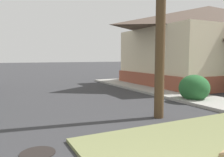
% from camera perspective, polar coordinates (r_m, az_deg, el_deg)
% --- Properties ---
extents(sidewalk_strip, '(2.20, 18.87, 0.12)m').
position_cam_1_polar(sidewalk_strip, '(10.87, 20.60, -4.79)').
color(sidewalk_strip, '#9E9B93').
rests_on(sidewalk_strip, ground).
extents(manhole_cover, '(0.70, 0.70, 0.02)m').
position_cam_1_polar(manhole_cover, '(5.00, -18.19, -17.38)').
color(manhole_cover, black).
rests_on(manhole_cover, ground).
extents(corner_house, '(11.18, 8.66, 5.54)m').
position_cam_1_polar(corner_house, '(17.92, 22.86, 7.94)').
color(corner_house, brown).
rests_on(corner_house, ground).
extents(shrub_by_curb, '(1.31, 1.31, 1.16)m').
position_cam_1_polar(shrub_by_curb, '(10.49, 19.94, -2.25)').
color(shrub_by_curb, '#255D2D').
rests_on(shrub_by_curb, ground).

